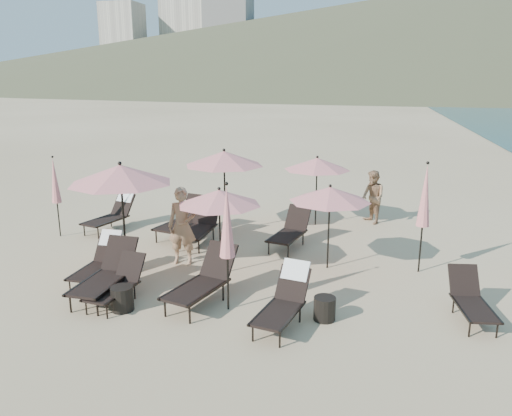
% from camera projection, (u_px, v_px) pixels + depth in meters
% --- Properties ---
extents(ground, '(800.00, 800.00, 0.00)m').
position_uv_depth(ground, '(267.00, 312.00, 9.54)').
color(ground, '#D6BA8C').
rests_on(ground, ground).
extents(volcanic_headland, '(690.00, 690.00, 55.00)m').
position_uv_depth(volcanic_headland, '(506.00, 36.00, 272.96)').
color(volcanic_headland, brown).
rests_on(volcanic_headland, ground).
extents(hotel_skyline, '(109.00, 82.00, 55.00)m').
position_uv_depth(hotel_skyline, '(201.00, 41.00, 279.35)').
color(hotel_skyline, beige).
rests_on(hotel_skyline, ground).
extents(lounger_0, '(0.60, 1.58, 0.98)m').
position_uv_depth(lounger_0, '(100.00, 260.00, 10.94)').
color(lounger_0, black).
rests_on(lounger_0, ground).
extents(lounger_1, '(0.74, 1.84, 1.05)m').
position_uv_depth(lounger_1, '(106.00, 273.00, 10.12)').
color(lounger_1, black).
rests_on(lounger_1, ground).
extents(lounger_2, '(0.74, 1.53, 0.85)m').
position_uv_depth(lounger_2, '(117.00, 283.00, 9.87)').
color(lounger_2, black).
rests_on(lounger_2, ground).
extents(lounger_3, '(1.16, 1.93, 1.04)m').
position_uv_depth(lounger_3, '(203.00, 280.00, 9.80)').
color(lounger_3, black).
rests_on(lounger_3, ground).
extents(lounger_4, '(0.91, 1.71, 1.01)m').
position_uv_depth(lounger_4, '(285.00, 299.00, 8.98)').
color(lounger_4, black).
rests_on(lounger_4, ground).
extents(lounger_5, '(0.77, 1.54, 0.85)m').
position_uv_depth(lounger_5, '(471.00, 299.00, 9.16)').
color(lounger_5, black).
rests_on(lounger_5, ground).
extents(lounger_6, '(1.06, 1.85, 1.09)m').
position_uv_depth(lounger_6, '(113.00, 212.00, 14.61)').
color(lounger_6, black).
rests_on(lounger_6, ground).
extents(lounger_7, '(1.12, 1.94, 1.05)m').
position_uv_depth(lounger_7, '(183.00, 219.00, 14.01)').
color(lounger_7, black).
rests_on(lounger_7, ground).
extents(lounger_8, '(0.74, 1.84, 1.05)m').
position_uv_depth(lounger_8, '(200.00, 225.00, 13.44)').
color(lounger_8, black).
rests_on(lounger_8, ground).
extents(lounger_9, '(1.00, 1.79, 0.97)m').
position_uv_depth(lounger_9, '(290.00, 230.00, 13.11)').
color(lounger_9, black).
rests_on(lounger_9, ground).
extents(umbrella_open_0, '(2.35, 2.35, 2.53)m').
position_uv_depth(umbrella_open_0, '(120.00, 174.00, 11.19)').
color(umbrella_open_0, black).
rests_on(umbrella_open_0, ground).
extents(umbrella_open_1, '(1.88, 1.88, 2.02)m').
position_uv_depth(umbrella_open_1, '(219.00, 197.00, 10.96)').
color(umbrella_open_1, black).
rests_on(umbrella_open_1, ground).
extents(umbrella_open_2, '(1.87, 1.87, 2.01)m').
position_uv_depth(umbrella_open_2, '(330.00, 194.00, 11.29)').
color(umbrella_open_2, black).
rests_on(umbrella_open_2, ground).
extents(umbrella_open_3, '(2.25, 2.25, 2.42)m').
position_uv_depth(umbrella_open_3, '(224.00, 158.00, 13.99)').
color(umbrella_open_3, black).
rests_on(umbrella_open_3, ground).
extents(umbrella_open_4, '(1.97, 1.97, 2.12)m').
position_uv_depth(umbrella_open_4, '(317.00, 164.00, 14.71)').
color(umbrella_open_4, black).
rests_on(umbrella_open_4, ground).
extents(umbrella_closed_0, '(0.29, 0.29, 2.51)m').
position_uv_depth(umbrella_closed_0, '(227.00, 222.00, 9.21)').
color(umbrella_closed_0, black).
rests_on(umbrella_closed_0, ground).
extents(umbrella_closed_1, '(0.30, 0.30, 2.57)m').
position_uv_depth(umbrella_closed_1, '(425.00, 196.00, 11.06)').
color(umbrella_closed_1, black).
rests_on(umbrella_closed_1, ground).
extents(umbrella_closed_2, '(0.27, 0.27, 2.29)m').
position_uv_depth(umbrella_closed_2, '(55.00, 181.00, 13.69)').
color(umbrella_closed_2, black).
rests_on(umbrella_closed_2, ground).
extents(side_table_0, '(0.43, 0.43, 0.48)m').
position_uv_depth(side_table_0, '(122.00, 299.00, 9.55)').
color(side_table_0, black).
rests_on(side_table_0, ground).
extents(side_table_1, '(0.41, 0.41, 0.44)m').
position_uv_depth(side_table_1, '(325.00, 309.00, 9.17)').
color(side_table_1, black).
rests_on(side_table_1, ground).
extents(beachgoer_a, '(0.73, 0.53, 1.87)m').
position_uv_depth(beachgoer_a, '(182.00, 226.00, 11.80)').
color(beachgoer_a, '#A27958').
rests_on(beachgoer_a, ground).
extents(beachgoer_b, '(0.94, 1.00, 1.63)m').
position_uv_depth(beachgoer_b, '(373.00, 197.00, 15.17)').
color(beachgoer_b, '#9C7350').
rests_on(beachgoer_b, ground).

